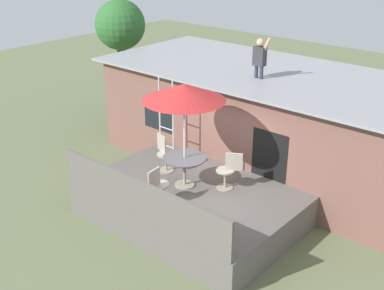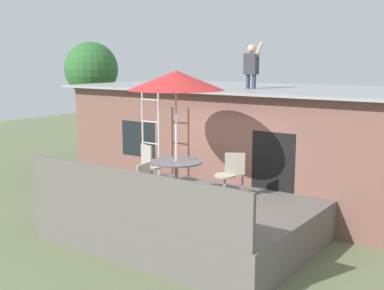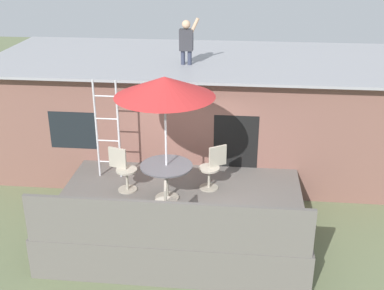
% 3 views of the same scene
% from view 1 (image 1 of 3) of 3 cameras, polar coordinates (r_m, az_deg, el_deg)
% --- Properties ---
extents(ground_plane, '(40.00, 40.00, 0.00)m').
position_cam_1_polar(ground_plane, '(12.30, 0.11, -8.25)').
color(ground_plane, '#66704C').
extents(house, '(10.50, 4.50, 2.85)m').
position_cam_1_polar(house, '(14.30, 9.56, 2.59)').
color(house, brown).
rests_on(house, ground).
extents(deck, '(4.98, 3.55, 0.80)m').
position_cam_1_polar(deck, '(12.09, 0.12, -6.64)').
color(deck, '#605B56').
rests_on(deck, ground).
extents(deck_railing, '(4.88, 0.08, 0.90)m').
position_cam_1_polar(deck_railing, '(10.60, -6.00, -6.22)').
color(deck_railing, '#605B56').
rests_on(deck_railing, deck).
extents(patio_table, '(1.04, 1.04, 0.74)m').
position_cam_1_polar(patio_table, '(11.76, -0.87, -2.12)').
color(patio_table, '#A59E8C').
rests_on(patio_table, deck).
extents(patio_umbrella, '(1.90, 1.90, 2.54)m').
position_cam_1_polar(patio_umbrella, '(11.11, -0.92, 6.08)').
color(patio_umbrella, silver).
rests_on(patio_umbrella, deck).
extents(step_ladder, '(0.52, 0.04, 2.20)m').
position_cam_1_polar(step_ladder, '(13.01, -2.96, 2.93)').
color(step_ladder, silver).
rests_on(step_ladder, deck).
extents(person_figure, '(0.47, 0.20, 1.11)m').
position_cam_1_polar(person_figure, '(13.19, 7.82, 10.14)').
color(person_figure, '#33384C').
rests_on(person_figure, house).
extents(patio_chair_left, '(0.61, 0.44, 0.92)m').
position_cam_1_polar(patio_chair_left, '(12.60, -3.20, -0.97)').
color(patio_chair_left, '#A59E8C').
rests_on(patio_chair_left, deck).
extents(patio_chair_right, '(0.57, 0.46, 0.92)m').
position_cam_1_polar(patio_chair_right, '(11.73, 4.18, -2.98)').
color(patio_chair_right, '#A59E8C').
rests_on(patio_chair_right, deck).
extents(patio_chair_near, '(0.44, 0.62, 0.92)m').
position_cam_1_polar(patio_chair_near, '(11.05, -3.94, -4.74)').
color(patio_chair_near, '#A59E8C').
rests_on(patio_chair_near, deck).
extents(backyard_tree, '(1.85, 1.85, 4.15)m').
position_cam_1_polar(backyard_tree, '(18.94, -8.24, 13.24)').
color(backyard_tree, brown).
rests_on(backyard_tree, ground).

